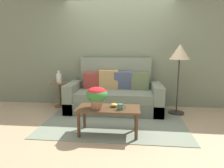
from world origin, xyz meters
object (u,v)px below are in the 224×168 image
Objects in this scene: side_table at (59,90)px; snack_bowl at (114,105)px; coffee_table at (109,112)px; coffee_mug at (120,107)px; floor_lamp at (180,56)px; table_vase at (59,78)px; couch at (115,95)px; potted_plant at (97,95)px.

snack_bowl is (1.45, -1.37, 0.08)m from side_table.
side_table is at bearing 133.79° from coffee_table.
floor_lamp is at bearing 48.26° from coffee_mug.
side_table is 4.49× the size of coffee_mug.
floor_lamp is at bearing 41.69° from coffee_table.
floor_lamp is at bearing -4.65° from table_vase.
couch is 17.33× the size of snack_bowl.
floor_lamp reaches higher than side_table.
coffee_table is at bearing -138.31° from floor_lamp.
couch is at bearing -5.40° from table_vase.
snack_bowl is at bearing -137.64° from floor_lamp.
couch is at bearing 94.91° from snack_bowl.
potted_plant is at bearing -51.13° from table_vase.
snack_bowl is at bearing 30.08° from coffee_table.
table_vase is (0.00, -0.00, 0.30)m from side_table.
floor_lamp reaches higher than snack_bowl.
couch is 1.38m from potted_plant.
floor_lamp is 2.05m from potted_plant.
couch reaches higher than potted_plant.
snack_bowl is (-1.26, -1.15, -0.76)m from floor_lamp.
side_table is at bearing 136.01° from coffee_mug.
couch is 2.05× the size of coffee_table.
couch is at bearing 83.03° from potted_plant.
couch reaches higher than side_table.
table_vase is (-1.45, 1.37, 0.22)m from snack_bowl.
side_table is 1.99m from snack_bowl.
coffee_mug is 0.48× the size of table_vase.
coffee_table is 1.99m from table_vase.
snack_bowl is (-0.11, 0.14, -0.01)m from coffee_mug.
floor_lamp is 4.32× the size of potted_plant.
side_table is 0.40× the size of floor_lamp.
coffee_mug reaches higher than snack_bowl.
snack_bowl is (0.11, -1.24, 0.13)m from couch.
coffee_mug is (0.38, -0.04, -0.17)m from potted_plant.
coffee_table is 0.25m from coffee_mug.
potted_plant is (-1.53, -1.24, -0.57)m from floor_lamp.
potted_plant is (1.18, -1.46, 0.26)m from side_table.
coffee_mug is at bearing -23.40° from coffee_table.
coffee_mug is (-1.14, -1.28, -0.75)m from floor_lamp.
couch reaches higher than snack_bowl.
coffee_table is at bearing -89.04° from couch.
table_vase is at bearing -85.83° from side_table.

